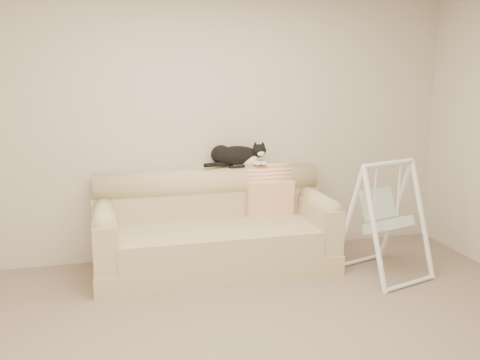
# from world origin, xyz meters

# --- Properties ---
(ground_plane) EXTENTS (5.00, 5.00, 0.00)m
(ground_plane) POSITION_xyz_m (0.00, 0.00, 0.00)
(ground_plane) COLOR #726152
(ground_plane) RESTS_ON ground
(room_shell) EXTENTS (5.04, 4.04, 2.60)m
(room_shell) POSITION_xyz_m (0.00, 0.00, 1.53)
(room_shell) COLOR beige
(room_shell) RESTS_ON ground
(sofa) EXTENTS (2.20, 0.93, 0.90)m
(sofa) POSITION_xyz_m (-0.00, 1.62, 0.35)
(sofa) COLOR tan
(sofa) RESTS_ON ground
(remote_a) EXTENTS (0.18, 0.06, 0.03)m
(remote_a) POSITION_xyz_m (0.30, 1.85, 0.91)
(remote_a) COLOR black
(remote_a) RESTS_ON sofa
(remote_b) EXTENTS (0.17, 0.05, 0.02)m
(remote_b) POSITION_xyz_m (0.47, 1.84, 0.91)
(remote_b) COLOR black
(remote_b) RESTS_ON sofa
(tuxedo_cat) EXTENTS (0.63, 0.28, 0.25)m
(tuxedo_cat) POSITION_xyz_m (0.29, 1.87, 1.01)
(tuxedo_cat) COLOR black
(tuxedo_cat) RESTS_ON sofa
(throw_blanket) EXTENTS (0.46, 0.38, 0.58)m
(throw_blanket) POSITION_xyz_m (0.59, 1.84, 0.72)
(throw_blanket) COLOR #DE8242
(throw_blanket) RESTS_ON sofa
(baby_swing) EXTENTS (0.81, 0.84, 1.06)m
(baby_swing) POSITION_xyz_m (1.45, 1.03, 0.53)
(baby_swing) COLOR white
(baby_swing) RESTS_ON ground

